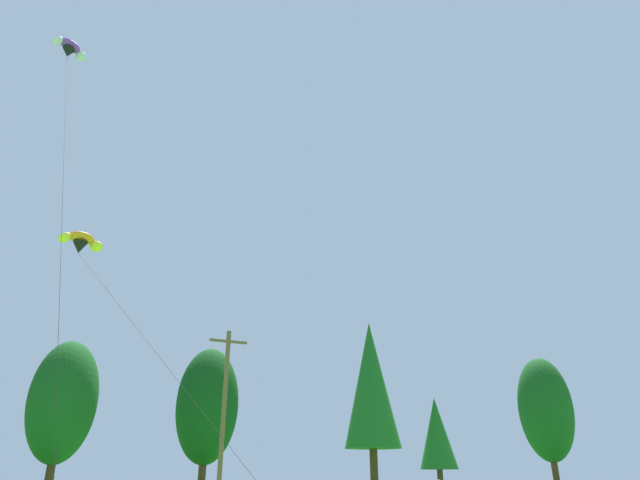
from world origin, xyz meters
TOP-DOWN VIEW (x-y plane):
  - treeline_tree_d at (-6.04, 49.98)m, footprint 4.84×4.84m
  - treeline_tree_e at (4.44, 48.79)m, footprint 4.86×4.86m
  - treeline_tree_f at (18.69, 47.56)m, footprint 4.86×4.86m
  - treeline_tree_g at (26.44, 49.05)m, footprint 3.49×3.49m
  - treeline_tree_h at (39.92, 48.34)m, footprint 5.41×5.41m
  - utility_pole at (2.18, 35.07)m, footprint 2.20×0.26m
  - parafoil_kite_high_purple at (-8.94, 32.01)m, footprint 4.16×14.41m
  - parafoil_kite_mid_orange at (-6.58, 36.40)m, footprint 7.71×15.76m

SIDE VIEW (x-z plane):
  - utility_pole at x=2.18m, z-range 0.26..9.80m
  - treeline_tree_g at x=26.44m, z-range 1.08..9.69m
  - treeline_tree_d at x=-6.04m, z-range 1.18..12.42m
  - treeline_tree_e at x=4.44m, z-range 1.19..12.53m
  - treeline_tree_h at x=39.92m, z-range 1.41..14.76m
  - treeline_tree_f at x=18.69m, z-range 1.87..16.67m
  - parafoil_kite_mid_orange at x=-6.58m, z-range 7.56..20.77m
  - parafoil_kite_high_purple at x=-8.94m, z-range 12.49..35.35m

